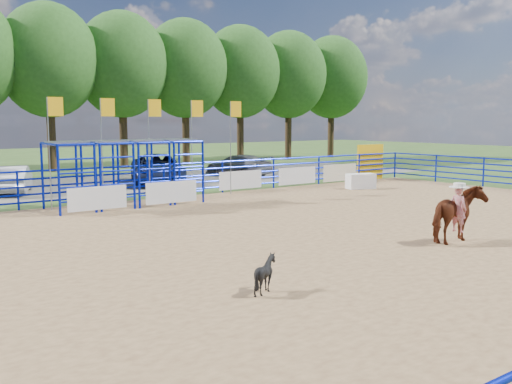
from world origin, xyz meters
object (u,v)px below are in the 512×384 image
calf (265,274)px  car_b (13,179)px  horse_and_rider (458,212)px  car_c (157,169)px  car_d (238,165)px  announcer_table (361,181)px

calf → car_b: bearing=14.7°
horse_and_rider → car_c: size_ratio=0.41×
car_b → car_c: car_c is taller
car_b → car_c: size_ratio=0.69×
car_d → calf: bearing=43.4°
car_b → horse_and_rider: bearing=130.7°
announcer_table → car_b: car_b is taller
car_c → car_d: 5.85m
car_c → car_d: car_c is taller
announcer_table → car_d: 9.08m
calf → car_d: 23.64m
announcer_table → calf: (-14.02, -10.83, -0.00)m
calf → car_c: car_c is taller
horse_and_rider → car_b: 19.91m
car_c → announcer_table: bearing=-28.2°
car_c → car_d: size_ratio=1.26×
car_c → calf: bearing=-89.1°
horse_and_rider → announcer_table: bearing=55.6°
horse_and_rider → calf: bearing=-175.6°
announcer_table → horse_and_rider: horse_and_rider is taller
announcer_table → car_c: bearing=130.5°
announcer_table → calf: size_ratio=1.88×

